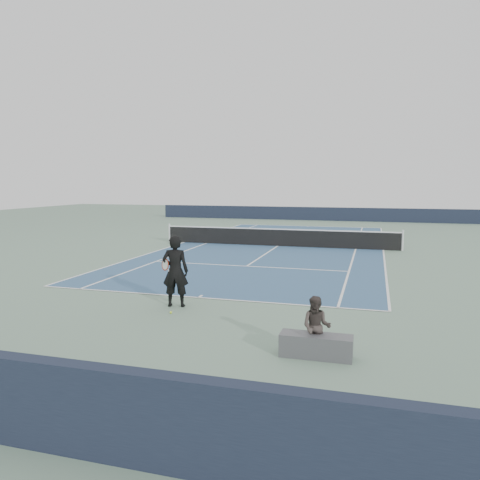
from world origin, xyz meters
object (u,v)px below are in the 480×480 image
(tennis_net, at_px, (278,237))
(tennis_ball, at_px, (171,312))
(tennis_player, at_px, (175,271))
(spectator_bench, at_px, (316,336))

(tennis_net, distance_m, tennis_ball, 13.67)
(tennis_net, height_order, tennis_ball, tennis_net)
(tennis_ball, bearing_deg, tennis_net, 89.61)
(tennis_player, relative_size, tennis_ball, 31.64)
(spectator_bench, bearing_deg, tennis_ball, 153.39)
(tennis_net, distance_m, tennis_player, 12.95)
(spectator_bench, bearing_deg, tennis_player, 146.98)
(tennis_player, xyz_separation_m, spectator_bench, (4.24, -2.76, -0.57))
(tennis_net, relative_size, spectator_bench, 8.88)
(tennis_net, xyz_separation_m, tennis_player, (-0.27, -12.94, 0.50))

